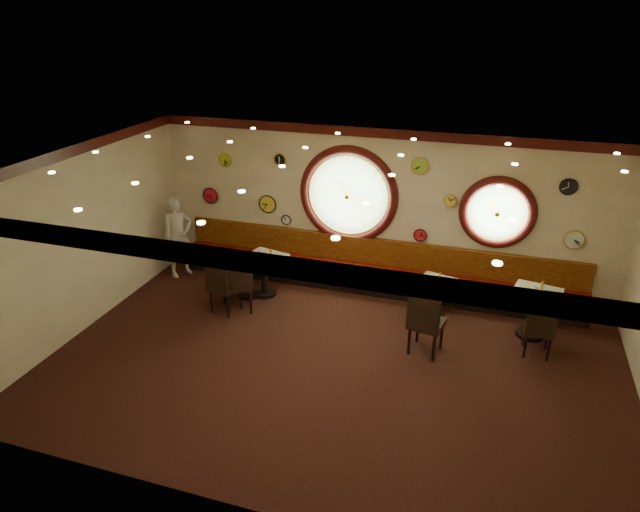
{
  "coord_description": "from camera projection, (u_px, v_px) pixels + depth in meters",
  "views": [
    {
      "loc": [
        2.12,
        -7.28,
        5.3
      ],
      "look_at": [
        -0.48,
        0.8,
        1.5
      ],
      "focal_mm": 32.0,
      "sensor_mm": 36.0,
      "label": 1
    }
  ],
  "objects": [
    {
      "name": "molding_left",
      "position": [
        67.0,
        152.0,
        9.05
      ],
      "size": [
        0.1,
        6.0,
        0.18
      ],
      "primitive_type": "cube",
      "color": "#3B0C0A",
      "rests_on": "wall_back"
    },
    {
      "name": "wall_front",
      "position": [
        251.0,
        397.0,
        5.82
      ],
      "size": [
        9.0,
        0.02,
        3.2
      ],
      "primitive_type": "cube",
      "color": "beige",
      "rests_on": "floor"
    },
    {
      "name": "wall_clock_5",
      "position": [
        225.0,
        160.0,
        11.59
      ],
      "size": [
        0.26,
        0.03,
        0.26
      ],
      "primitive_type": "cylinder",
      "rotation": [
        1.57,
        0.0,
        0.0
      ],
      "color": "#AACF29",
      "rests_on": "wall_back"
    },
    {
      "name": "banquette_back",
      "position": [
        376.0,
        252.0,
        11.33
      ],
      "size": [
        8.0,
        0.1,
        0.55
      ],
      "primitive_type": "cube",
      "color": "#5C1107",
      "rests_on": "wall_back"
    },
    {
      "name": "chair_d",
      "position": [
        541.0,
        324.0,
        9.05
      ],
      "size": [
        0.46,
        0.46,
        0.67
      ],
      "rotation": [
        0.0,
        0.0,
        0.03
      ],
      "color": "black",
      "rests_on": "floor"
    },
    {
      "name": "porthole_right_frame",
      "position": [
        497.0,
        213.0,
        10.32
      ],
      "size": [
        1.38,
        0.18,
        1.38
      ],
      "primitive_type": "torus",
      "rotation": [
        1.57,
        0.0,
        0.0
      ],
      "color": "#3B0C0A",
      "rests_on": "wall_back"
    },
    {
      "name": "wall_back",
      "position": [
        378.0,
        210.0,
        11.03
      ],
      "size": [
        9.0,
        0.02,
        3.2
      ],
      "primitive_type": "cube",
      "color": "beige",
      "rests_on": "floor"
    },
    {
      "name": "condiment_b_bottle",
      "position": [
        271.0,
        253.0,
        10.96
      ],
      "size": [
        0.05,
        0.05,
        0.16
      ],
      "primitive_type": "cylinder",
      "color": "gold",
      "rests_on": "table_b"
    },
    {
      "name": "condiment_a_salt",
      "position": [
        248.0,
        255.0,
        11.01
      ],
      "size": [
        0.03,
        0.03,
        0.09
      ],
      "primitive_type": "cylinder",
      "color": "silver",
      "rests_on": "table_a"
    },
    {
      "name": "condiment_c_pepper",
      "position": [
        438.0,
        281.0,
        10.14
      ],
      "size": [
        0.04,
        0.04,
        0.1
      ],
      "primitive_type": "cylinder",
      "color": "silver",
      "rests_on": "table_c"
    },
    {
      "name": "molding_front",
      "position": [
        245.0,
        261.0,
        5.25
      ],
      "size": [
        9.0,
        0.1,
        0.18
      ],
      "primitive_type": "cube",
      "color": "#3B0C0A",
      "rests_on": "wall_back"
    },
    {
      "name": "wall_clock_1",
      "position": [
        450.0,
        200.0,
        10.48
      ],
      "size": [
        0.22,
        0.03,
        0.22
      ],
      "primitive_type": "cylinder",
      "rotation": [
        1.57,
        0.0,
        0.0
      ],
      "color": "#F5CB51",
      "rests_on": "wall_back"
    },
    {
      "name": "porthole_left_ring",
      "position": [
        348.0,
        196.0,
        11.05
      ],
      "size": [
        1.61,
        0.03,
        1.61
      ],
      "primitive_type": "torus",
      "rotation": [
        1.57,
        0.0,
        0.0
      ],
      "color": "gold",
      "rests_on": "wall_back"
    },
    {
      "name": "table_d",
      "position": [
        534.0,
        309.0,
        9.67
      ],
      "size": [
        0.9,
        0.9,
        0.84
      ],
      "color": "black",
      "rests_on": "floor"
    },
    {
      "name": "condiment_a_pepper",
      "position": [
        249.0,
        259.0,
        10.86
      ],
      "size": [
        0.03,
        0.03,
        0.09
      ],
      "primitive_type": "cylinder",
      "color": "silver",
      "rests_on": "table_a"
    },
    {
      "name": "condiment_d_pepper",
      "position": [
        538.0,
        289.0,
        9.55
      ],
      "size": [
        0.03,
        0.03,
        0.09
      ],
      "primitive_type": "cylinder",
      "color": "silver",
      "rests_on": "table_d"
    },
    {
      "name": "table_b",
      "position": [
        264.0,
        271.0,
        11.08
      ],
      "size": [
        0.88,
        0.88,
        0.8
      ],
      "color": "black",
      "rests_on": "floor"
    },
    {
      "name": "chair_a",
      "position": [
        221.0,
        280.0,
        10.33
      ],
      "size": [
        0.59,
        0.59,
        0.73
      ],
      "rotation": [
        0.0,
        0.0,
        -0.21
      ],
      "color": "black",
      "rests_on": "floor"
    },
    {
      "name": "wall_clock_7",
      "position": [
        211.0,
        196.0,
        12.02
      ],
      "size": [
        0.32,
        0.03,
        0.32
      ],
      "primitive_type": "cylinder",
      "rotation": [
        1.57,
        0.0,
        0.0
      ],
      "color": "red",
      "rests_on": "wall_back"
    },
    {
      "name": "condiment_a_bottle",
      "position": [
        254.0,
        256.0,
        10.94
      ],
      "size": [
        0.04,
        0.04,
        0.14
      ],
      "primitive_type": "cylinder",
      "color": "gold",
      "rests_on": "table_a"
    },
    {
      "name": "chair_c",
      "position": [
        425.0,
        316.0,
        9.07
      ],
      "size": [
        0.62,
        0.62,
        0.78
      ],
      "rotation": [
        0.0,
        0.0,
        -0.18
      ],
      "color": "black",
      "rests_on": "floor"
    },
    {
      "name": "wall_left",
      "position": [
        81.0,
        239.0,
        9.68
      ],
      "size": [
        0.02,
        6.0,
        3.2
      ],
      "primitive_type": "cube",
      "color": "beige",
      "rests_on": "floor"
    },
    {
      "name": "ceiling",
      "position": [
        335.0,
        170.0,
        7.77
      ],
      "size": [
        9.0,
        6.0,
        0.02
      ],
      "primitive_type": "cube",
      "color": "#B38E32",
      "rests_on": "wall_back"
    },
    {
      "name": "porthole_right_ring",
      "position": [
        497.0,
        213.0,
        10.29
      ],
      "size": [
        1.09,
        0.03,
        1.09
      ],
      "primitive_type": "torus",
      "rotation": [
        1.57,
        0.0,
        0.0
      ],
      "color": "gold",
      "rests_on": "wall_back"
    },
    {
      "name": "molding_back",
      "position": [
        381.0,
        133.0,
        10.37
      ],
      "size": [
        9.0,
        0.1,
        0.18
      ],
      "primitive_type": "cube",
      "color": "#3B0C0A",
      "rests_on": "wall_back"
    },
    {
      "name": "floor",
      "position": [
        333.0,
        365.0,
        9.08
      ],
      "size": [
        9.0,
        6.0,
        0.0
      ],
      "primitive_type": "cube",
      "color": "black",
      "rests_on": "ground"
    },
    {
      "name": "condiment_b_pepper",
      "position": [
        264.0,
        255.0,
        10.92
      ],
      "size": [
        0.04,
        0.04,
        0.1
      ],
      "primitive_type": "cylinder",
      "color": "silver",
      "rests_on": "table_b"
    },
    {
      "name": "table_a",
      "position": [
        249.0,
        273.0,
        11.04
      ],
      "size": [
        0.76,
        0.76,
        0.76
      ],
      "color": "black",
      "rests_on": "floor"
    },
    {
      "name": "chair_b",
      "position": [
        238.0,
        277.0,
        10.35
      ],
      "size": [
        0.69,
        0.69,
        0.77
      ],
      "rotation": [
        0.0,
        0.0,
        0.43
      ],
      "color": "black",
      "rests_on": "floor"
    },
    {
      "name": "porthole_right_glass",
      "position": [
        497.0,
        212.0,
        10.33
      ],
      "size": [
        1.1,
        0.02,
        1.1
      ],
      "primitive_type": "cylinder",
      "rotation": [
        1.57,
        0.0,
        0.0
      ],
      "color": "#83AA66",
      "rests_on": "wall_back"
    },
    {
      "name": "wall_clock_4",
      "position": [
        568.0,
        187.0,
        9.75
      ],
      "size": [
        0.28,
        0.03,
        0.28
      ],
      "primitive_type": "cylinder",
      "rotation": [
        1.57,
        0.0,
        0.0
      ],
      "color": "black",
      "rests_on": "wall_back"
    },
    {
      "name": "banquette_seat",
      "position": [
        372.0,
        274.0,
        11.3
      ],
      "size": [
        8.0,
        0.55,
        0.3
      ],
      "primitive_type": "cube",
      "color": "#5A0F07",
      "rests_on": "banquette_base"
    },
    {
      "name": "wall_clock_3",
      "position": [
        286.0,
        220.0,
        11.69
      ],
      "size": [
        0.2,
        0.03,
        0.2
      ],
      "primitive_type": "cylinder",
      "rotation": [
        1.57,
        0.0,
        0.0
      ],
      "color": "white",
      "rests_on": "wall_back"
    },
    {
      "name": "condiment_c_bottle",
      "position": [
        440.0,
        276.0,
        10.26
      ],
      "size": [
        0.05,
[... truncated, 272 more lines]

